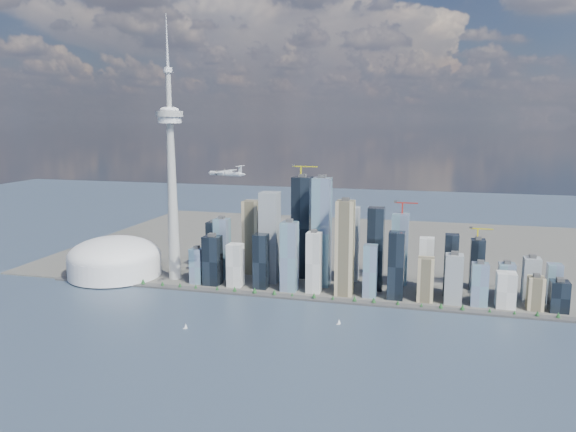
% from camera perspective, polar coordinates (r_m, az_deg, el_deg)
% --- Properties ---
extents(ground, '(4000.00, 4000.00, 0.00)m').
position_cam_1_polar(ground, '(873.72, -2.24, -13.43)').
color(ground, '#2D3C4F').
rests_on(ground, ground).
extents(seawall, '(1100.00, 22.00, 4.00)m').
position_cam_1_polar(seawall, '(1099.23, 1.57, -8.34)').
color(seawall, '#383838').
rests_on(seawall, ground).
extents(land, '(1400.00, 900.00, 3.00)m').
position_cam_1_polar(land, '(1525.45, 5.40, -3.21)').
color(land, '#4C4C47').
rests_on(land, ground).
extents(shoreline_trees, '(960.53, 7.20, 8.80)m').
position_cam_1_polar(shoreline_trees, '(1097.14, 1.58, -8.00)').
color(shoreline_trees, '#3F2D1E').
rests_on(shoreline_trees, seawall).
extents(skyscraper_cluster, '(736.00, 142.00, 245.90)m').
position_cam_1_polar(skyscraper_cluster, '(1150.13, 5.47, -3.72)').
color(skyscraper_cluster, black).
rests_on(skyscraper_cluster, land).
extents(needle_tower, '(56.00, 56.00, 550.50)m').
position_cam_1_polar(needle_tower, '(1207.75, -11.75, 4.46)').
color(needle_tower, '#9F9F9A').
rests_on(needle_tower, land).
extents(dome_stadium, '(200.00, 200.00, 86.00)m').
position_cam_1_polar(dome_stadium, '(1299.23, -17.21, -4.20)').
color(dome_stadium, white).
rests_on(dome_stadium, land).
extents(airplane, '(79.35, 70.60, 19.45)m').
position_cam_1_polar(airplane, '(1027.06, -6.31, 4.36)').
color(airplane, silver).
rests_on(airplane, ground).
extents(sailboat_west, '(7.66, 3.21, 10.58)m').
position_cam_1_polar(sailboat_west, '(966.51, -10.37, -11.02)').
color(sailboat_west, white).
rests_on(sailboat_west, ground).
extents(sailboat_east, '(7.55, 3.58, 10.47)m').
position_cam_1_polar(sailboat_east, '(973.61, 5.18, -10.74)').
color(sailboat_east, white).
rests_on(sailboat_east, ground).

